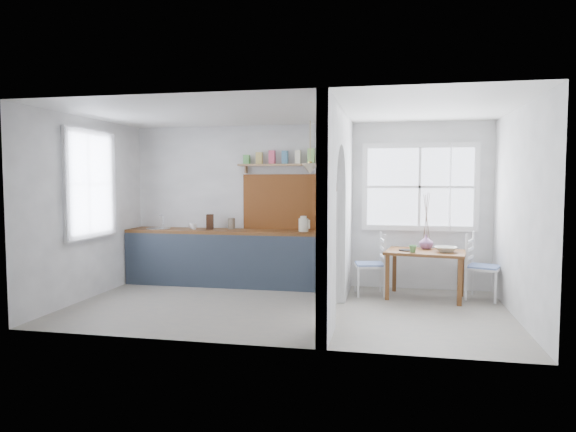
% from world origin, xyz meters
% --- Properties ---
extents(floor, '(5.80, 3.20, 0.01)m').
position_xyz_m(floor, '(0.00, 0.00, 0.00)').
color(floor, gray).
rests_on(floor, ground).
extents(ceiling, '(5.80, 3.20, 0.01)m').
position_xyz_m(ceiling, '(0.00, 0.00, 2.60)').
color(ceiling, white).
rests_on(ceiling, walls).
extents(walls, '(5.81, 3.21, 2.60)m').
position_xyz_m(walls, '(0.00, 0.00, 1.30)').
color(walls, white).
rests_on(walls, floor).
extents(partition, '(0.12, 3.20, 2.60)m').
position_xyz_m(partition, '(0.70, 0.06, 1.45)').
color(partition, white).
rests_on(partition, floor).
extents(kitchen_window, '(0.10, 1.16, 1.50)m').
position_xyz_m(kitchen_window, '(-2.87, 0.00, 1.65)').
color(kitchen_window, white).
rests_on(kitchen_window, walls).
extents(nook_window, '(1.76, 0.10, 1.30)m').
position_xyz_m(nook_window, '(1.80, 1.56, 1.60)').
color(nook_window, white).
rests_on(nook_window, walls).
extents(counter, '(3.50, 0.60, 0.90)m').
position_xyz_m(counter, '(-1.13, 1.33, 0.46)').
color(counter, brown).
rests_on(counter, floor).
extents(sink, '(0.40, 0.40, 0.02)m').
position_xyz_m(sink, '(-2.43, 1.30, 0.89)').
color(sink, silver).
rests_on(sink, counter).
extents(backsplash, '(1.65, 0.03, 0.90)m').
position_xyz_m(backsplash, '(-0.20, 1.58, 1.35)').
color(backsplash, brown).
rests_on(backsplash, walls).
extents(shelf, '(1.75, 0.20, 0.21)m').
position_xyz_m(shelf, '(-0.20, 1.49, 2.01)').
color(shelf, '#876A4C').
rests_on(shelf, walls).
extents(pendant_lamp, '(0.26, 0.26, 0.16)m').
position_xyz_m(pendant_lamp, '(0.15, 1.15, 1.88)').
color(pendant_lamp, beige).
rests_on(pendant_lamp, ceiling).
extents(utensil_rail, '(0.02, 0.50, 0.02)m').
position_xyz_m(utensil_rail, '(0.61, 0.90, 1.45)').
color(utensil_rail, silver).
rests_on(utensil_rail, partition).
extents(dining_table, '(1.21, 0.91, 0.69)m').
position_xyz_m(dining_table, '(1.87, 0.96, 0.34)').
color(dining_table, brown).
rests_on(dining_table, floor).
extents(chair_left, '(0.49, 0.49, 0.92)m').
position_xyz_m(chair_left, '(1.07, 1.03, 0.46)').
color(chair_left, silver).
rests_on(chair_left, floor).
extents(chair_right, '(0.56, 0.56, 0.95)m').
position_xyz_m(chair_right, '(2.68, 1.04, 0.48)').
color(chair_right, silver).
rests_on(chair_right, floor).
extents(kettle, '(0.25, 0.23, 0.24)m').
position_xyz_m(kettle, '(0.02, 1.30, 1.02)').
color(kettle, silver).
rests_on(kettle, counter).
extents(mug_a, '(0.11, 0.11, 0.09)m').
position_xyz_m(mug_a, '(-1.78, 1.24, 0.95)').
color(mug_a, white).
rests_on(mug_a, counter).
extents(mug_b, '(0.15, 0.15, 0.10)m').
position_xyz_m(mug_b, '(-1.83, 1.32, 0.95)').
color(mug_b, silver).
rests_on(mug_b, counter).
extents(knife_block, '(0.15, 0.18, 0.24)m').
position_xyz_m(knife_block, '(-1.54, 1.34, 1.02)').
color(knife_block, '#3F2215').
rests_on(knife_block, counter).
extents(jar, '(0.11, 0.11, 0.18)m').
position_xyz_m(jar, '(-1.20, 1.43, 0.99)').
color(jar, '#6F6352').
rests_on(jar, counter).
extents(towel_magenta, '(0.02, 0.03, 0.54)m').
position_xyz_m(towel_magenta, '(0.58, 0.97, 0.28)').
color(towel_magenta, '#D53289').
rests_on(towel_magenta, counter).
extents(towel_orange, '(0.02, 0.03, 0.50)m').
position_xyz_m(towel_orange, '(0.58, 0.96, 0.25)').
color(towel_orange, '#C74A06').
rests_on(towel_orange, counter).
extents(bowl, '(0.34, 0.34, 0.08)m').
position_xyz_m(bowl, '(2.14, 0.90, 0.73)').
color(bowl, beige).
rests_on(bowl, dining_table).
extents(table_cup, '(0.14, 0.14, 0.10)m').
position_xyz_m(table_cup, '(1.68, 0.77, 0.74)').
color(table_cup, '#508D4B').
rests_on(table_cup, dining_table).
extents(plate, '(0.20, 0.20, 0.02)m').
position_xyz_m(plate, '(1.59, 0.93, 0.70)').
color(plate, black).
rests_on(plate, dining_table).
extents(vase, '(0.21, 0.21, 0.21)m').
position_xyz_m(vase, '(1.89, 1.18, 0.79)').
color(vase, '#7F5284').
rests_on(vase, dining_table).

